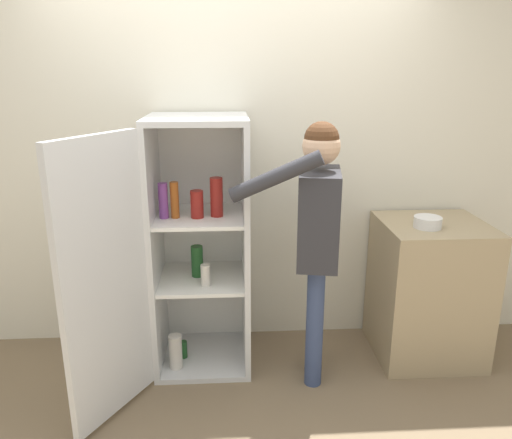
{
  "coord_description": "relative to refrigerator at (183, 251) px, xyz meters",
  "views": [
    {
      "loc": [
        -0.02,
        -2.37,
        1.9
      ],
      "look_at": [
        0.15,
        0.63,
        0.98
      ],
      "focal_mm": 35.0,
      "sensor_mm": 36.0,
      "label": 1
    }
  ],
  "objects": [
    {
      "name": "refrigerator",
      "position": [
        0.0,
        0.0,
        0.0
      ],
      "size": [
        0.95,
        1.12,
        1.62
      ],
      "color": "silver",
      "rests_on": "ground_plane"
    },
    {
      "name": "counter",
      "position": [
        1.62,
        0.06,
        -0.34
      ],
      "size": [
        0.67,
        0.63,
        0.94
      ],
      "color": "tan",
      "rests_on": "ground_plane"
    },
    {
      "name": "bowl",
      "position": [
        1.53,
        -0.02,
        0.16
      ],
      "size": [
        0.17,
        0.17,
        0.07
      ],
      "color": "white",
      "rests_on": "counter"
    },
    {
      "name": "ground_plane",
      "position": [
        0.31,
        -0.55,
        -0.81
      ],
      "size": [
        12.0,
        12.0,
        0.0
      ],
      "primitive_type": "plane",
      "color": "#7A664C"
    },
    {
      "name": "wall_back",
      "position": [
        0.31,
        0.43,
        0.47
      ],
      "size": [
        7.0,
        0.06,
        2.55
      ],
      "color": "silver",
      "rests_on": "ground_plane"
    },
    {
      "name": "person",
      "position": [
        0.8,
        -0.17,
        0.22
      ],
      "size": [
        0.68,
        0.54,
        1.61
      ],
      "color": "#384770",
      "rests_on": "ground_plane"
    }
  ]
}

